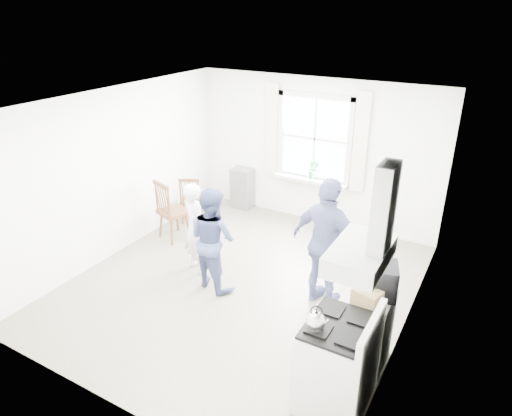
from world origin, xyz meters
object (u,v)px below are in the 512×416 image
at_px(gas_stove, 337,363).
at_px(person_mid, 213,239).
at_px(windsor_chair_a, 190,195).
at_px(low_cabinet, 365,328).
at_px(person_left, 196,228).
at_px(person_right, 327,244).
at_px(stereo_stack, 377,279).
at_px(windsor_chair_b, 167,205).

xyz_separation_m(gas_stove, person_mid, (-2.25, 1.14, 0.26)).
distance_m(gas_stove, windsor_chair_a, 4.59).
bearing_deg(low_cabinet, gas_stove, -95.68).
relative_size(windsor_chair_a, person_left, 0.63).
bearing_deg(person_right, person_left, 16.76).
distance_m(person_mid, person_right, 1.58).
height_order(gas_stove, person_mid, person_mid).
xyz_separation_m(windsor_chair_a, person_left, (1.06, -1.26, 0.16)).
relative_size(gas_stove, person_mid, 0.75).
distance_m(gas_stove, stereo_stack, 0.95).
xyz_separation_m(low_cabinet, stereo_stack, (0.05, 0.03, 0.63)).
bearing_deg(windsor_chair_a, stereo_stack, -25.84).
bearing_deg(low_cabinet, windsor_chair_b, 162.51).
bearing_deg(gas_stove, low_cabinet, 84.32).
height_order(low_cabinet, windsor_chair_b, windsor_chair_b).
bearing_deg(person_left, stereo_stack, -168.73).
xyz_separation_m(low_cabinet, person_right, (-0.79, 0.81, 0.44)).
distance_m(stereo_stack, windsor_chair_b, 4.00).
height_order(windsor_chair_a, person_right, person_right).
distance_m(windsor_chair_b, person_mid, 1.63).
bearing_deg(gas_stove, stereo_stack, 80.74).
height_order(stereo_stack, person_left, person_left).
xyz_separation_m(gas_stove, low_cabinet, (0.07, 0.70, -0.03)).
relative_size(windsor_chair_a, person_right, 0.50).
height_order(windsor_chair_a, windsor_chair_b, windsor_chair_b).
relative_size(low_cabinet, windsor_chair_b, 0.84).
relative_size(windsor_chair_a, person_mid, 0.60).
xyz_separation_m(low_cabinet, windsor_chair_a, (-3.84, 1.92, 0.09)).
relative_size(gas_stove, low_cabinet, 1.24).
xyz_separation_m(person_mid, person_right, (1.52, 0.37, 0.15)).
xyz_separation_m(stereo_stack, windsor_chair_a, (-3.89, 1.88, -0.53)).
bearing_deg(low_cabinet, person_right, 134.51).
bearing_deg(windsor_chair_b, person_right, -7.25).
bearing_deg(gas_stove, windsor_chair_b, 152.94).
height_order(windsor_chair_a, person_mid, person_mid).
bearing_deg(person_right, windsor_chair_a, -7.61).
bearing_deg(low_cabinet, stereo_stack, 34.18).
distance_m(low_cabinet, person_left, 2.86).
distance_m(windsor_chair_a, person_mid, 2.13).
distance_m(low_cabinet, windsor_chair_b, 3.95).
bearing_deg(stereo_stack, gas_stove, -99.26).
bearing_deg(gas_stove, windsor_chair_a, 145.22).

